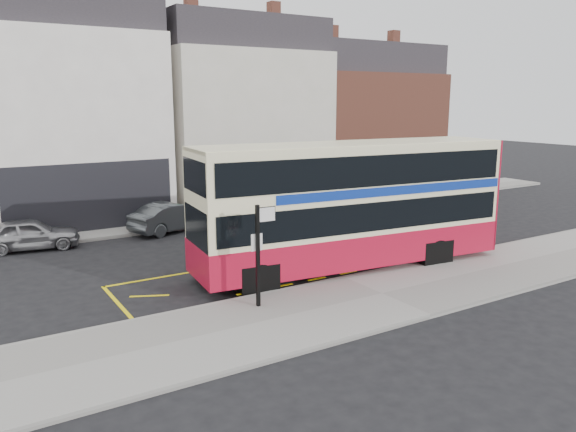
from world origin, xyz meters
TOP-DOWN VIEW (x-y plane):
  - ground at (0.00, 0.00)m, footprint 120.00×120.00m
  - pavement at (0.00, -2.30)m, footprint 40.00×4.00m
  - kerb at (0.00, -0.38)m, footprint 40.00×0.15m
  - far_pavement at (0.00, 11.00)m, footprint 50.00×3.00m
  - road_markings at (0.00, 1.60)m, footprint 14.00×3.40m
  - terrace_left at (-5.50, 14.99)m, footprint 8.00×8.01m
  - terrace_green_shop at (3.50, 14.99)m, footprint 9.00×8.01m
  - terrace_right at (12.50, 14.99)m, footprint 9.00×8.01m
  - double_decker_bus at (1.05, 0.60)m, footprint 11.46×3.76m
  - bus_stop_post at (-3.66, -1.25)m, footprint 0.73×0.13m
  - car_silver at (-8.33, 9.45)m, footprint 3.97×2.11m
  - car_grey at (-2.26, 9.58)m, footprint 4.32×2.64m
  - car_white at (7.36, 9.69)m, footprint 5.06×3.26m
  - street_tree_right at (4.58, 11.88)m, footprint 2.25×2.25m

SIDE VIEW (x-z plane):
  - ground at x=0.00m, z-range 0.00..0.00m
  - road_markings at x=0.00m, z-range 0.00..0.01m
  - pavement at x=0.00m, z-range 0.00..0.15m
  - kerb at x=0.00m, z-range 0.00..0.15m
  - far_pavement at x=0.00m, z-range 0.00..0.15m
  - car_silver at x=-8.33m, z-range 0.00..1.29m
  - car_grey at x=-2.26m, z-range 0.00..1.34m
  - car_white at x=7.36m, z-range 0.00..1.36m
  - bus_stop_post at x=-3.66m, z-range 0.45..3.39m
  - double_decker_bus at x=1.05m, z-range 0.12..4.61m
  - street_tree_right at x=4.58m, z-range 0.88..5.74m
  - terrace_right at x=12.50m, z-range -0.58..9.72m
  - terrace_green_shop at x=3.50m, z-range -0.58..10.72m
  - terrace_left at x=-5.50m, z-range -0.58..11.22m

